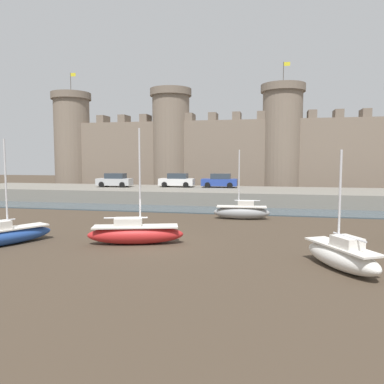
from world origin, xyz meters
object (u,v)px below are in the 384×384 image
at_px(sailboat_near_channel_right, 342,256).
at_px(car_quay_centre_west, 115,180).
at_px(mooring_buoy_near_channel, 120,223).
at_px(car_quay_west, 220,181).
at_px(sailboat_near_channel_left, 242,211).
at_px(sailboat_foreground_right, 135,233).
at_px(sailboat_foreground_centre, 2,235).
at_px(car_quay_east, 177,180).
at_px(mooring_buoy_mid_mud, 8,226).

height_order(sailboat_near_channel_right, car_quay_centre_west, sailboat_near_channel_right).
height_order(mooring_buoy_near_channel, car_quay_west, car_quay_west).
distance_m(sailboat_near_channel_right, mooring_buoy_near_channel, 15.22).
bearing_deg(sailboat_near_channel_right, sailboat_near_channel_left, 112.03).
height_order(sailboat_foreground_right, car_quay_west, sailboat_foreground_right).
bearing_deg(sailboat_near_channel_right, car_quay_centre_west, 130.23).
relative_size(sailboat_foreground_right, sailboat_foreground_centre, 1.10).
distance_m(sailboat_near_channel_left, car_quay_west, 14.24).
relative_size(sailboat_near_channel_right, car_quay_centre_west, 1.23).
distance_m(sailboat_near_channel_left, sailboat_foreground_centre, 16.86).
relative_size(sailboat_near_channel_left, sailboat_foreground_centre, 0.94).
relative_size(sailboat_near_channel_left, sailboat_near_channel_right, 1.06).
height_order(sailboat_near_channel_right, mooring_buoy_near_channel, sailboat_near_channel_right).
relative_size(sailboat_foreground_centre, sailboat_near_channel_right, 1.14).
relative_size(sailboat_foreground_right, car_quay_east, 1.54).
bearing_deg(car_quay_centre_west, sailboat_foreground_right, -64.04).
xyz_separation_m(car_quay_east, car_quay_west, (5.05, 0.24, 0.00)).
relative_size(mooring_buoy_near_channel, mooring_buoy_mid_mud, 1.08).
distance_m(sailboat_foreground_right, sailboat_near_channel_right, 10.67).
bearing_deg(sailboat_near_channel_right, mooring_buoy_mid_mud, 165.51).
relative_size(sailboat_near_channel_left, mooring_buoy_mid_mud, 11.50).
relative_size(sailboat_near_channel_left, sailboat_foreground_right, 0.85).
distance_m(car_quay_east, car_quay_west, 5.05).
xyz_separation_m(sailboat_foreground_centre, mooring_buoy_near_channel, (4.04, 6.62, -0.30)).
distance_m(sailboat_near_channel_right, car_quay_east, 29.63).
bearing_deg(sailboat_foreground_centre, car_quay_east, 82.18).
distance_m(sailboat_near_channel_left, mooring_buoy_near_channel, 9.55).
xyz_separation_m(sailboat_near_channel_left, car_quay_west, (-3.56, 13.69, 1.60)).
bearing_deg(sailboat_near_channel_left, car_quay_east, 122.62).
distance_m(mooring_buoy_near_channel, car_quay_west, 19.46).
relative_size(car_quay_centre_west, car_quay_east, 1.00).
bearing_deg(sailboat_near_channel_left, car_quay_centre_west, 142.64).
distance_m(sailboat_foreground_centre, car_quay_west, 26.90).
bearing_deg(car_quay_west, sailboat_foreground_centre, -108.49).
bearing_deg(mooring_buoy_mid_mud, mooring_buoy_near_channel, 18.56).
xyz_separation_m(sailboat_near_channel_right, mooring_buoy_mid_mud, (-20.23, 5.23, -0.37)).
bearing_deg(sailboat_near_channel_right, sailboat_foreground_centre, 176.79).
bearing_deg(car_quay_east, mooring_buoy_mid_mud, -107.13).
height_order(sailboat_foreground_centre, mooring_buoy_mid_mud, sailboat_foreground_centre).
distance_m(mooring_buoy_near_channel, mooring_buoy_mid_mud, 7.42).
height_order(sailboat_near_channel_left, sailboat_foreground_centre, sailboat_foreground_centre).
height_order(sailboat_foreground_right, car_quay_east, sailboat_foreground_right).
bearing_deg(sailboat_foreground_right, mooring_buoy_mid_mud, 166.30).
bearing_deg(sailboat_foreground_right, sailboat_near_channel_left, 62.65).
height_order(sailboat_near_channel_left, sailboat_foreground_right, sailboat_foreground_right).
bearing_deg(car_quay_centre_west, car_quay_west, 7.31).
bearing_deg(mooring_buoy_near_channel, sailboat_foreground_centre, -121.38).
bearing_deg(car_quay_west, sailboat_near_channel_right, -71.75).
bearing_deg(sailboat_foreground_centre, car_quay_centre_west, 99.02).
xyz_separation_m(sailboat_near_channel_left, car_quay_east, (-8.61, 13.46, 1.60)).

